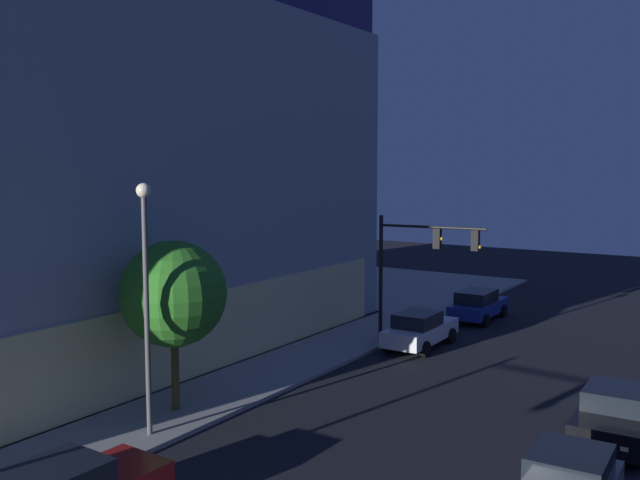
% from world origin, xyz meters
% --- Properties ---
extents(modern_building, '(30.48, 20.99, 17.60)m').
position_xyz_m(modern_building, '(9.25, 20.43, 8.73)').
color(modern_building, '#4C4C51').
rests_on(modern_building, ground).
extents(traffic_light_far_corner, '(0.64, 5.00, 5.84)m').
position_xyz_m(traffic_light_far_corner, '(18.95, 5.04, 4.30)').
color(traffic_light_far_corner, black).
rests_on(traffic_light_far_corner, sidewalk_corner).
extents(street_lamp_sidewalk, '(0.44, 0.44, 7.57)m').
position_xyz_m(street_lamp_sidewalk, '(4.66, 7.24, 4.94)').
color(street_lamp_sidewalk, '#505050').
rests_on(street_lamp_sidewalk, sidewalk_corner).
extents(sidewalk_tree, '(3.51, 3.51, 5.66)m').
position_xyz_m(sidewalk_tree, '(6.65, 8.13, 4.05)').
color(sidewalk_tree, '#49441E').
rests_on(sidewalk_tree, sidewalk_corner).
extents(car_black, '(4.11, 2.24, 1.65)m').
position_xyz_m(car_black, '(11.91, -4.57, 0.84)').
color(car_black, black).
rests_on(car_black, ground).
extents(car_white, '(4.74, 2.07, 1.67)m').
position_xyz_m(car_white, '(18.95, 5.01, 0.85)').
color(car_white, silver).
rests_on(car_white, ground).
extents(car_blue, '(4.54, 2.06, 1.65)m').
position_xyz_m(car_blue, '(25.90, 4.84, 0.85)').
color(car_blue, navy).
rests_on(car_blue, ground).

